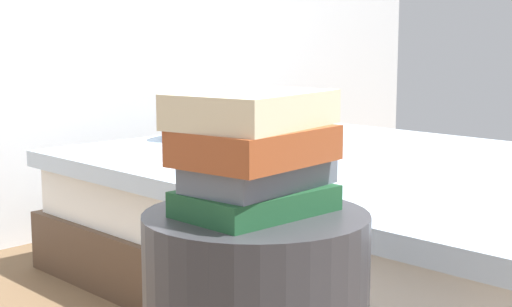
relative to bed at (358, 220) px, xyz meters
name	(u,v)px	position (x,y,z in m)	size (l,w,h in m)	color
bed	(358,220)	(0.00, 0.00, 0.00)	(1.62, 2.07, 0.62)	#4C3828
book_forest	(253,201)	(-1.20, -0.62, 0.36)	(0.27, 0.18, 0.05)	#1E512D
book_slate	(261,175)	(-1.19, -0.63, 0.40)	(0.27, 0.15, 0.05)	slate
book_rust	(256,145)	(-1.21, -0.64, 0.46)	(0.27, 0.19, 0.06)	#994723
book_cream	(251,109)	(-1.20, -0.62, 0.52)	(0.28, 0.20, 0.06)	beige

